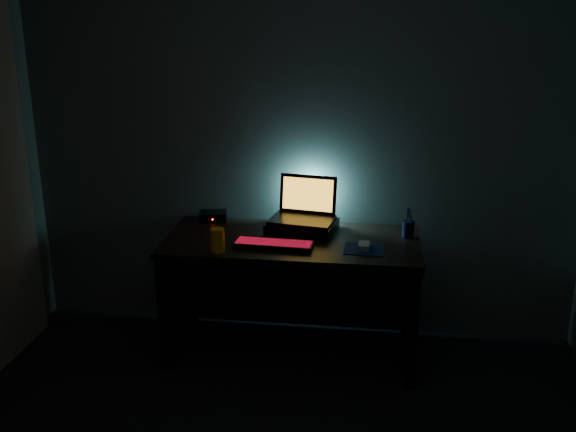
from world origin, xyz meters
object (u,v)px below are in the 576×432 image
object	(u,v)px
mouse	(364,246)
router	(213,216)
juice_glass	(218,240)
pen_cup	(408,229)
keyboard	(274,244)
laptop	(305,210)

from	to	relation	value
mouse	router	size ratio (longest dim) A/B	0.53
mouse	juice_glass	xyz separation A→B (m)	(-0.81, -0.14, 0.05)
mouse	pen_cup	xyz separation A→B (m)	(0.25, 0.24, 0.03)
mouse	pen_cup	bearing A→B (deg)	45.59
keyboard	juice_glass	xyz separation A→B (m)	(-0.30, -0.12, 0.05)
laptop	juice_glass	size ratio (longest dim) A/B	3.11
laptop	router	bearing A→B (deg)	-177.75
mouse	router	distance (m)	1.05
mouse	keyboard	bearing A→B (deg)	-175.63
keyboard	mouse	size ratio (longest dim) A/B	4.48
mouse	juice_glass	size ratio (longest dim) A/B	0.77
laptop	router	distance (m)	0.61
keyboard	mouse	world-z (taller)	mouse
mouse	router	world-z (taller)	router
laptop	mouse	size ratio (longest dim) A/B	4.06
keyboard	router	bearing A→B (deg)	140.44
router	laptop	bearing A→B (deg)	-18.43
keyboard	pen_cup	bearing A→B (deg)	22.14
laptop	router	world-z (taller)	laptop
mouse	router	xyz separation A→B (m)	(-0.97, 0.40, 0.01)
laptop	mouse	bearing A→B (deg)	-31.83
pen_cup	mouse	bearing A→B (deg)	-136.44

